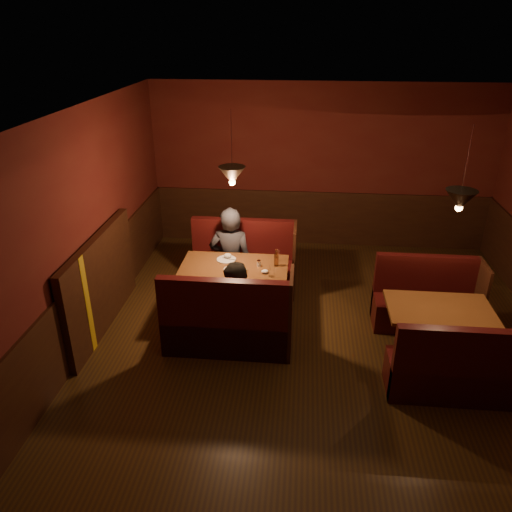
# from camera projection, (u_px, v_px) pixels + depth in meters

# --- Properties ---
(room) EXTENTS (6.02, 7.02, 2.92)m
(room) POSITION_uv_depth(u_px,v_px,m) (302.00, 278.00, 5.87)
(room) COLOR #3B2715
(room) RESTS_ON ground
(main_table) EXTENTS (1.45, 0.88, 1.02)m
(main_table) POSITION_uv_depth(u_px,v_px,m) (235.00, 278.00, 6.83)
(main_table) COLOR #4E2B13
(main_table) RESTS_ON ground
(main_bench_far) EXTENTS (1.60, 0.57, 1.09)m
(main_bench_far) POSITION_uv_depth(u_px,v_px,m) (244.00, 268.00, 7.67)
(main_bench_far) COLOR #390E10
(main_bench_far) RESTS_ON ground
(main_bench_near) EXTENTS (1.60, 0.57, 1.09)m
(main_bench_near) POSITION_uv_depth(u_px,v_px,m) (228.00, 327.00, 6.19)
(main_bench_near) COLOR #390E10
(main_bench_near) RESTS_ON ground
(second_table) EXTENTS (1.24, 0.79, 0.70)m
(second_table) POSITION_uv_depth(u_px,v_px,m) (438.00, 321.00, 6.01)
(second_table) COLOR #4E2B13
(second_table) RESTS_ON ground
(second_bench_far) EXTENTS (1.37, 0.51, 0.98)m
(second_bench_far) POSITION_uv_depth(u_px,v_px,m) (425.00, 304.00, 6.76)
(second_bench_far) COLOR #390E10
(second_bench_far) RESTS_ON ground
(second_bench_near) EXTENTS (1.37, 0.51, 0.98)m
(second_bench_near) POSITION_uv_depth(u_px,v_px,m) (453.00, 374.00, 5.43)
(second_bench_near) COLOR #390E10
(second_bench_near) RESTS_ON ground
(diner_a) EXTENTS (0.64, 0.43, 1.75)m
(diner_a) POSITION_uv_depth(u_px,v_px,m) (230.00, 242.00, 7.26)
(diner_a) COLOR #2B2B32
(diner_a) RESTS_ON ground
(diner_b) EXTENTS (0.75, 0.60, 1.48)m
(diner_b) POSITION_uv_depth(u_px,v_px,m) (238.00, 293.00, 6.17)
(diner_b) COLOR black
(diner_b) RESTS_ON ground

